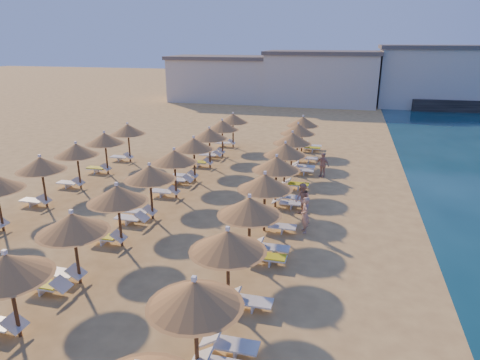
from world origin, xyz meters
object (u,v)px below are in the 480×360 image
(parasol_row_west, at_px, (150,174))
(beachgoer_a, at_px, (305,215))
(beachgoer_b, at_px, (302,200))
(parasol_row_east, at_px, (265,183))
(beachgoer_c, at_px, (322,165))

(parasol_row_west, xyz_separation_m, beachgoer_a, (7.81, 0.32, -1.56))
(beachgoer_b, height_order, beachgoer_a, beachgoer_b)
(parasol_row_east, bearing_deg, beachgoer_c, 77.19)
(beachgoer_a, bearing_deg, parasol_row_east, -99.87)
(beachgoer_c, xyz_separation_m, beachgoer_a, (-0.21, -9.02, 0.05))
(parasol_row_east, relative_size, parasol_row_west, 1.00)
(beachgoer_b, xyz_separation_m, beachgoer_a, (0.34, -1.93, -0.01))
(beachgoer_b, bearing_deg, parasol_row_west, -103.71)
(beachgoer_c, relative_size, beachgoer_a, 0.94)
(beachgoer_b, height_order, beachgoer_c, beachgoer_b)
(parasol_row_east, height_order, beachgoer_c, parasol_row_east)
(parasol_row_west, distance_m, beachgoer_a, 7.97)
(parasol_row_east, distance_m, parasol_row_west, 5.89)
(parasol_row_east, relative_size, beachgoer_b, 19.27)
(beachgoer_c, height_order, beachgoer_a, beachgoer_a)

